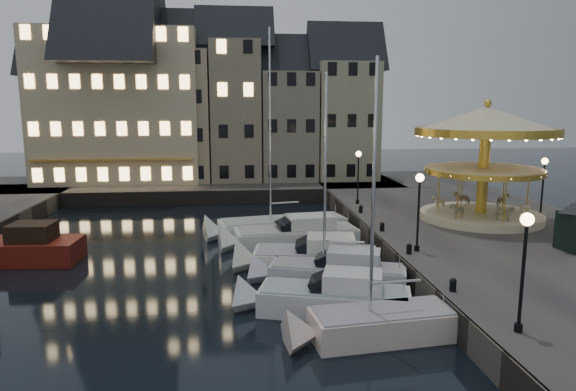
{
  "coord_description": "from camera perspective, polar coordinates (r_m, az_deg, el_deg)",
  "views": [
    {
      "loc": [
        -2.34,
        -24.63,
        8.94
      ],
      "look_at": [
        1.0,
        8.0,
        3.2
      ],
      "focal_mm": 32.0,
      "sensor_mm": 36.0,
      "label": 1
    }
  ],
  "objects": [
    {
      "name": "quaywall_e",
      "position": [
        32.81,
        9.11,
        -4.84
      ],
      "size": [
        0.15,
        44.0,
        1.3
      ],
      "primitive_type": "cube",
      "color": "#47423A",
      "rests_on": "ground"
    },
    {
      "name": "quay_north",
      "position": [
        53.58,
        -11.84,
        0.81
      ],
      "size": [
        44.0,
        12.0,
        1.3
      ],
      "primitive_type": "cube",
      "color": "#474442",
      "rests_on": "ground"
    },
    {
      "name": "townhouse_nf",
      "position": [
        55.85,
        6.21,
        9.19
      ],
      "size": [
        6.82,
        8.0,
        13.8
      ],
      "color": "gray",
      "rests_on": "quay_north"
    },
    {
      "name": "streetlamp_b",
      "position": [
        27.79,
        14.34,
        -0.59
      ],
      "size": [
        0.44,
        0.44,
        4.17
      ],
      "color": "black",
      "rests_on": "quay_east"
    },
    {
      "name": "streetlamp_d",
      "position": [
        39.03,
        26.5,
        1.63
      ],
      "size": [
        0.44,
        0.44,
        4.17
      ],
      "color": "black",
      "rests_on": "quay_east"
    },
    {
      "name": "red_fishing_boat",
      "position": [
        33.86,
        -28.45,
        -5.37
      ],
      "size": [
        8.27,
        3.2,
        6.14
      ],
      "color": "maroon",
      "rests_on": "ground"
    },
    {
      "name": "bollard_b",
      "position": [
        27.66,
        13.31,
        -5.73
      ],
      "size": [
        0.3,
        0.3,
        0.57
      ],
      "color": "black",
      "rests_on": "quay_east"
    },
    {
      "name": "carousel",
      "position": [
        36.62,
        21.09,
        5.62
      ],
      "size": [
        9.21,
        9.21,
        8.06
      ],
      "color": "beige",
      "rests_on": "quay_east"
    },
    {
      "name": "bollard_a",
      "position": [
        22.78,
        17.86,
        -9.36
      ],
      "size": [
        0.3,
        0.3,
        0.57
      ],
      "color": "black",
      "rests_on": "quay_east"
    },
    {
      "name": "bollard_c",
      "position": [
        32.27,
        10.42,
        -3.38
      ],
      "size": [
        0.3,
        0.3,
        0.57
      ],
      "color": "black",
      "rests_on": "quay_east"
    },
    {
      "name": "streetlamp_a",
      "position": [
        18.96,
        24.77,
        -6.06
      ],
      "size": [
        0.44,
        0.44,
        4.17
      ],
      "color": "black",
      "rests_on": "quay_east"
    },
    {
      "name": "townhouse_na",
      "position": [
        57.27,
        -23.52,
        7.95
      ],
      "size": [
        5.5,
        8.0,
        12.8
      ],
      "color": "gray",
      "rests_on": "quay_north"
    },
    {
      "name": "motorboat_a",
      "position": [
        20.7,
        9.03,
        -14.16
      ],
      "size": [
        6.76,
        2.85,
        11.14
      ],
      "color": "beige",
      "rests_on": "ground"
    },
    {
      "name": "quay_east",
      "position": [
        35.69,
        21.66,
        -4.22
      ],
      "size": [
        16.0,
        56.0,
        1.3
      ],
      "primitive_type": "cube",
      "color": "#474442",
      "rests_on": "ground"
    },
    {
      "name": "motorboat_f",
      "position": [
        36.07,
        -1.48,
        -3.56
      ],
      "size": [
        9.98,
        4.34,
        13.21
      ],
      "color": "silver",
      "rests_on": "ground"
    },
    {
      "name": "ground",
      "position": [
        26.3,
        -0.4,
        -9.94
      ],
      "size": [
        160.0,
        160.0,
        0.0
      ],
      "primitive_type": "plane",
      "color": "black",
      "rests_on": "ground"
    },
    {
      "name": "bollard_d",
      "position": [
        37.46,
        8.08,
        -1.47
      ],
      "size": [
        0.3,
        0.3,
        0.57
      ],
      "color": "black",
      "rests_on": "quay_east"
    },
    {
      "name": "motorboat_e",
      "position": [
        33.24,
        0.26,
        -4.52
      ],
      "size": [
        8.97,
        3.57,
        2.15
      ],
      "color": "silver",
      "rests_on": "ground"
    },
    {
      "name": "hotel_corner",
      "position": [
        55.86,
        -18.2,
        10.3
      ],
      "size": [
        17.6,
        9.0,
        16.8
      ],
      "color": "beige",
      "rests_on": "quay_north"
    },
    {
      "name": "townhouse_nc",
      "position": [
        54.92,
        -11.93,
        9.55
      ],
      "size": [
        6.82,
        8.0,
        14.8
      ],
      "color": "tan",
      "rests_on": "quay_north"
    },
    {
      "name": "motorboat_d",
      "position": [
        28.48,
        2.26,
        -7.02
      ],
      "size": [
        7.94,
        3.71,
        2.15
      ],
      "color": "silver",
      "rests_on": "ground"
    },
    {
      "name": "quaywall_n",
      "position": [
        47.5,
        -10.17,
        -0.28
      ],
      "size": [
        48.0,
        0.15,
        1.3
      ],
      "primitive_type": "cube",
      "color": "#47423A",
      "rests_on": "ground"
    },
    {
      "name": "townhouse_nb",
      "position": [
        55.87,
        -18.16,
        8.76
      ],
      "size": [
        6.16,
        8.0,
        13.8
      ],
      "color": "slate",
      "rests_on": "quay_north"
    },
    {
      "name": "streetlamp_c",
      "position": [
        40.57,
        7.81,
        2.87
      ],
      "size": [
        0.44,
        0.44,
        4.17
      ],
      "color": "black",
      "rests_on": "quay_east"
    },
    {
      "name": "townhouse_ne",
      "position": [
        54.92,
        -0.06,
        8.71
      ],
      "size": [
        6.16,
        8.0,
        12.8
      ],
      "color": "gray",
      "rests_on": "quay_north"
    },
    {
      "name": "townhouse_nd",
      "position": [
        54.63,
        -5.85,
        10.23
      ],
      "size": [
        5.5,
        8.0,
        15.8
      ],
      "color": "gray",
      "rests_on": "quay_north"
    },
    {
      "name": "motorboat_b",
      "position": [
        22.82,
        4.09,
        -11.43
      ],
      "size": [
        7.58,
        4.01,
        2.15
      ],
      "color": "silver",
      "rests_on": "ground"
    },
    {
      "name": "motorboat_c",
      "position": [
        26.02,
        4.58,
        -8.63
      ],
      "size": [
        7.7,
        4.07,
        10.3
      ],
      "color": "silver",
      "rests_on": "ground"
    }
  ]
}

